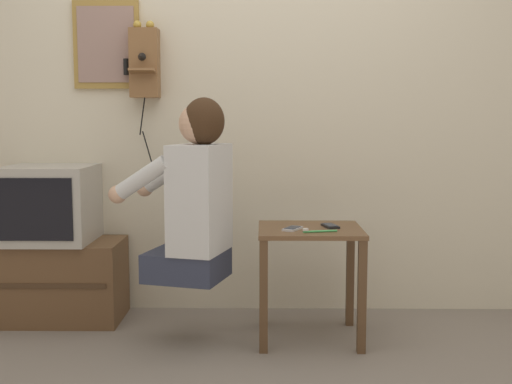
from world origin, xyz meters
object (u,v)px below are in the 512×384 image
Objects in this scene: cell_phone_spare at (330,226)px; toothbrush at (317,231)px; wall_phone_antique at (144,63)px; cell_phone_held at (293,229)px; framed_picture at (106,45)px; person at (194,195)px; television at (50,204)px.

cell_phone_spare is 0.17m from toothbrush.
wall_phone_antique reaches higher than cell_phone_held.
cell_phone_held is at bearing -32.22° from wall_phone_antique.
toothbrush is (1.15, -0.63, -0.95)m from framed_picture.
cell_phone_held is at bearing 45.09° from toothbrush.
framed_picture is 1.51m from cell_phone_held.
person is at bearing 73.59° from toothbrush.
toothbrush is (0.92, -0.58, -0.85)m from wall_phone_antique.
wall_phone_antique is at bearing 44.94° from toothbrush.
wall_phone_antique is at bearing 46.79° from person.
cell_phone_held is at bearing -170.98° from cell_phone_spare.
person is 0.62m from toothbrush.
person is at bearing -46.99° from framed_picture.
cell_phone_spare is at bearing -23.14° from wall_phone_antique.
framed_picture reaches higher than wall_phone_antique.
framed_picture is (0.28, 0.20, 0.88)m from television.
television is at bearing -162.30° from wall_phone_antique.
wall_phone_antique is at bearing 174.79° from cell_phone_held.
cell_phone_spare is at bearing -64.47° from person.
person is 0.92m from television.
person is 1.85× the size of television.
person reaches higher than cell_phone_spare.
toothbrush reaches higher than cell_phone_held.
cell_phone_held is at bearing -70.08° from person.
framed_picture is 3.55× the size of cell_phone_held.
television is 1.53m from cell_phone_spare.
framed_picture is at bearing 178.73° from cell_phone_held.
cell_phone_held is (1.03, -0.55, -0.95)m from framed_picture.
wall_phone_antique is (-0.33, 0.55, 0.68)m from person.
wall_phone_antique is 4.70× the size of toothbrush.
television is (-0.83, 0.39, -0.09)m from person.
cell_phone_held is 1.02× the size of cell_phone_spare.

